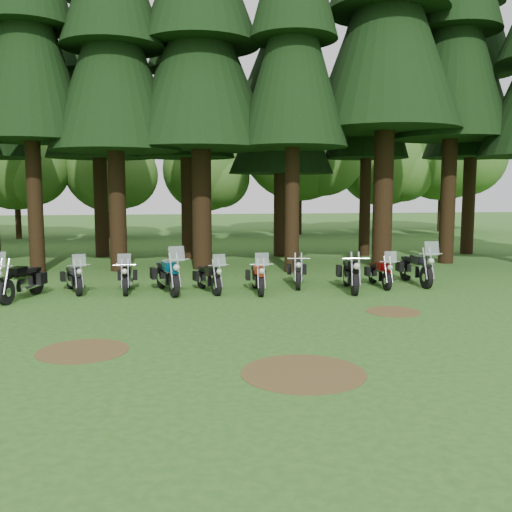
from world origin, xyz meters
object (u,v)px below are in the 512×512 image
(motorcycle_2, at_px, (74,279))
(motorcycle_4, at_px, (167,276))
(motorcycle_8, at_px, (351,275))
(motorcycle_6, at_px, (258,278))
(motorcycle_3, at_px, (127,278))
(motorcycle_9, at_px, (380,274))
(motorcycle_10, at_px, (416,269))
(motorcycle_7, at_px, (297,272))
(motorcycle_5, at_px, (209,278))
(motorcycle_1, at_px, (21,282))

(motorcycle_2, height_order, motorcycle_4, motorcycle_4)
(motorcycle_8, bearing_deg, motorcycle_6, -172.37)
(motorcycle_3, xyz_separation_m, motorcycle_9, (8.14, -0.32, -0.01))
(motorcycle_3, relative_size, motorcycle_6, 0.97)
(motorcycle_10, bearing_deg, motorcycle_3, -179.19)
(motorcycle_3, bearing_deg, motorcycle_4, -15.46)
(motorcycle_4, distance_m, motorcycle_9, 6.88)
(motorcycle_6, height_order, motorcycle_10, motorcycle_10)
(motorcycle_3, height_order, motorcycle_4, motorcycle_4)
(motorcycle_6, distance_m, motorcycle_7, 1.76)
(motorcycle_5, height_order, motorcycle_8, motorcycle_5)
(motorcycle_1, relative_size, motorcycle_4, 0.97)
(motorcycle_2, relative_size, motorcycle_3, 0.98)
(motorcycle_9, xyz_separation_m, motorcycle_10, (1.37, 0.28, 0.09))
(motorcycle_8, xyz_separation_m, motorcycle_9, (1.16, 0.51, -0.08))
(motorcycle_6, bearing_deg, motorcycle_4, 174.27)
(motorcycle_5, height_order, motorcycle_9, motorcycle_5)
(motorcycle_2, bearing_deg, motorcycle_5, -26.80)
(motorcycle_1, xyz_separation_m, motorcycle_2, (1.33, 0.91, -0.07))
(motorcycle_2, relative_size, motorcycle_6, 0.94)
(motorcycle_1, distance_m, motorcycle_9, 11.09)
(motorcycle_2, distance_m, motorcycle_4, 2.91)
(motorcycle_6, xyz_separation_m, motorcycle_8, (2.95, -0.12, 0.05))
(motorcycle_4, xyz_separation_m, motorcycle_9, (6.88, 0.01, -0.09))
(motorcycle_5, bearing_deg, motorcycle_1, 168.66)
(motorcycle_3, relative_size, motorcycle_10, 0.84)
(motorcycle_1, distance_m, motorcycle_2, 1.62)
(motorcycle_7, bearing_deg, motorcycle_10, 6.86)
(motorcycle_2, bearing_deg, motorcycle_10, -19.93)
(motorcycle_8, xyz_separation_m, motorcycle_10, (2.53, 0.78, 0.02))
(motorcycle_6, bearing_deg, motorcycle_9, 7.56)
(motorcycle_5, xyz_separation_m, motorcycle_6, (1.50, -0.29, 0.02))
(motorcycle_2, distance_m, motorcycle_9, 9.76)
(motorcycle_1, bearing_deg, motorcycle_3, 30.30)
(motorcycle_4, relative_size, motorcycle_7, 1.13)
(motorcycle_7, bearing_deg, motorcycle_3, -166.46)
(motorcycle_1, distance_m, motorcycle_6, 6.97)
(motorcycle_6, bearing_deg, motorcycle_1, -177.50)
(motorcycle_2, distance_m, motorcycle_7, 7.11)
(motorcycle_9, bearing_deg, motorcycle_10, 13.34)
(motorcycle_1, height_order, motorcycle_5, motorcycle_1)
(motorcycle_7, distance_m, motorcycle_8, 1.83)
(motorcycle_3, bearing_deg, motorcycle_6, -10.87)
(motorcycle_6, relative_size, motorcycle_9, 1.06)
(motorcycle_5, xyz_separation_m, motorcycle_7, (2.97, 0.66, 0.02))
(motorcycle_2, xyz_separation_m, motorcycle_3, (1.61, -0.16, 0.00))
(motorcycle_4, bearing_deg, motorcycle_5, -17.59)
(motorcycle_3, distance_m, motorcycle_8, 7.02)
(motorcycle_5, xyz_separation_m, motorcycle_10, (6.98, 0.37, 0.09))
(motorcycle_4, distance_m, motorcycle_7, 4.28)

